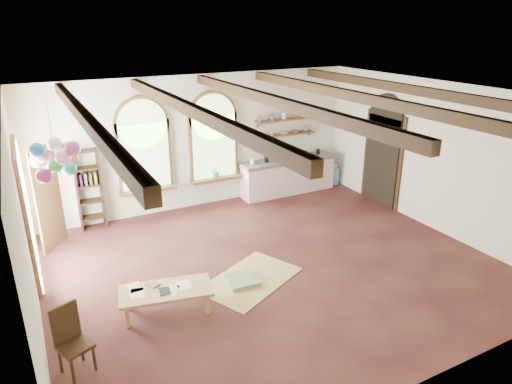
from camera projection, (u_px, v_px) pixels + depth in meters
floor at (272, 265)px, 8.66m from camera, size 8.00×8.00×0.00m
ceiling_beams at (274, 101)px, 7.56m from camera, size 6.20×6.80×0.18m
window_left at (144, 149)px, 10.31m from camera, size 1.30×0.28×2.20m
window_right at (214, 140)px, 11.05m from camera, size 1.30×0.28×2.20m
left_doorway at (27, 214)px, 8.02m from camera, size 0.10×1.90×2.50m
right_doorway at (382, 161)px, 11.23m from camera, size 0.10×1.30×2.40m
kitchen_counter at (288, 176)px, 12.14m from camera, size 2.68×0.62×0.94m
wall_shelf_lower at (285, 135)px, 11.91m from camera, size 1.70×0.24×0.04m
wall_shelf_upper at (286, 119)px, 11.76m from camera, size 1.70×0.24×0.04m
wall_clock at (324, 116)px, 12.38m from camera, size 0.32×0.04×0.32m
bookshelf at (89, 190)px, 9.91m from camera, size 0.53×0.32×1.80m
coffee_table at (166, 292)px, 7.15m from camera, size 1.54×0.94×0.41m
side_chair at (76, 353)px, 5.96m from camera, size 0.49×0.49×0.95m
floor_mat at (251, 280)px, 8.15m from camera, size 2.07×1.75×0.02m
floor_cushion at (242, 280)px, 8.05m from camera, size 0.57×0.57×0.09m
water_jug_a at (317, 179)px, 12.64m from camera, size 0.27×0.27×0.52m
water_jug_b at (334, 175)px, 12.87m from camera, size 0.32×0.32×0.61m
balloon_cluster at (55, 158)px, 7.05m from camera, size 0.73×0.73×1.15m
table_book at (149, 286)px, 7.20m from camera, size 0.25×0.28×0.02m
tablet at (165, 291)px, 7.08m from camera, size 0.20×0.26×0.01m
potted_plant_left at (148, 182)px, 10.50m from camera, size 0.27×0.23×0.30m
potted_plant_right at (216, 172)px, 11.23m from camera, size 0.27×0.23×0.30m
shelf_cup_a at (260, 135)px, 11.56m from camera, size 0.12×0.10×0.10m
shelf_cup_b at (272, 134)px, 11.71m from camera, size 0.10×0.10×0.09m
shelf_bowl_a at (284, 133)px, 11.87m from camera, size 0.22×0.22×0.05m
shelf_bowl_b at (295, 132)px, 12.02m from camera, size 0.20×0.20×0.06m
shelf_vase at (306, 128)px, 12.15m from camera, size 0.18×0.18×0.19m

